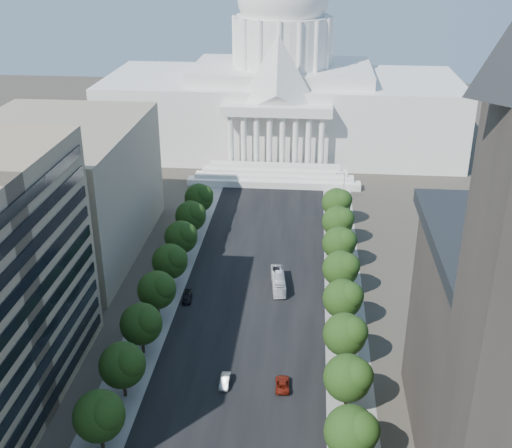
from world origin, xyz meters
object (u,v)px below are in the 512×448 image
(car_red, at_px, (282,384))
(city_bus, at_px, (278,281))
(car_dark_b, at_px, (187,297))
(car_silver, at_px, (225,381))

(car_red, relative_size, city_bus, 0.46)
(car_red, distance_m, city_bus, 33.45)
(car_dark_b, bearing_deg, car_silver, -72.37)
(city_bus, bearing_deg, car_silver, -108.86)
(car_red, xyz_separation_m, car_dark_b, (-21.19, 26.27, -0.03))
(city_bus, bearing_deg, car_dark_b, -166.12)
(car_dark_b, xyz_separation_m, city_bus, (18.52, 7.05, 0.87))
(car_dark_b, relative_size, city_bus, 0.42)
(car_red, relative_size, car_dark_b, 1.08)
(car_red, bearing_deg, city_bus, -88.78)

